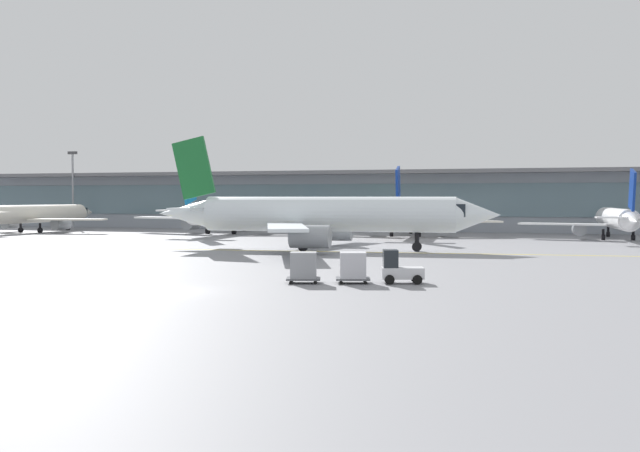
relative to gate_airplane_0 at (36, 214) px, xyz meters
The scene contains 12 objects.
ground_plane 79.72m from the gate_airplane_0, 46.80° to the right, with size 400.00×400.00×0.00m, color gray.
taxiway_centreline_stripe 59.58m from the gate_airplane_0, 25.61° to the right, with size 110.00×0.36×0.01m, color yellow.
terminal_concourse 59.30m from the gate_airplane_0, 23.04° to the left, with size 181.20×11.00×9.60m.
gate_airplane_0 is the anchor object (origin of this frame).
gate_airplane_1 29.75m from the gate_airplane_0, ahead, with size 28.42×30.54×10.13m.
gate_airplane_2 56.55m from the gate_airplane_0, ahead, with size 25.78×27.84×9.21m.
gate_airplane_3 83.35m from the gate_airplane_0, ahead, with size 24.17×26.05×8.63m.
taxiing_regional_jet 58.29m from the gate_airplane_0, 24.06° to the right, with size 35.52×32.89×11.76m.
baggage_tug 83.01m from the gate_airplane_0, 37.25° to the right, with size 2.89×2.20×2.10m.
cargo_dolly_lead 81.34m from the gate_airplane_0, 38.87° to the right, with size 2.46×2.12×1.94m.
cargo_dolly_trailing 79.62m from the gate_airplane_0, 40.69° to the right, with size 2.46×2.12×1.94m.
apron_light_mast_0 17.53m from the gate_airplane_0, 106.82° to the left, with size 1.80×0.36×13.38m.
Camera 1 is at (20.35, -37.61, 5.37)m, focal length 41.69 mm.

